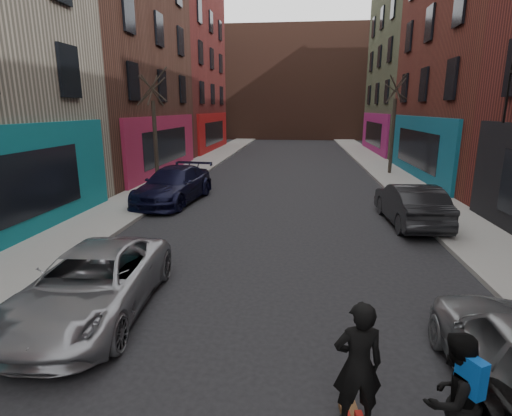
% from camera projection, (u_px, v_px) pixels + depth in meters
% --- Properties ---
extents(sidewalk_left, '(2.50, 84.00, 0.13)m').
position_uv_depth(sidewalk_left, '(210.00, 159.00, 31.38)').
color(sidewalk_left, gray).
rests_on(sidewalk_left, ground).
extents(sidewalk_right, '(2.50, 84.00, 0.13)m').
position_uv_depth(sidewalk_right, '(373.00, 161.00, 30.06)').
color(sidewalk_right, gray).
rests_on(sidewalk_right, ground).
extents(building_far, '(40.00, 10.00, 14.00)m').
position_uv_depth(building_far, '(296.00, 85.00, 54.11)').
color(building_far, '#47281E').
rests_on(building_far, ground).
extents(tree_left_far, '(2.00, 2.00, 6.50)m').
position_uv_depth(tree_left_far, '(154.00, 120.00, 18.99)').
color(tree_left_far, black).
rests_on(tree_left_far, sidewalk_left).
extents(tree_right_far, '(2.00, 2.00, 6.80)m').
position_uv_depth(tree_right_far, '(394.00, 115.00, 23.44)').
color(tree_right_far, black).
rests_on(tree_right_far, sidewalk_right).
extents(parked_left_far, '(2.41, 4.71, 1.27)m').
position_uv_depth(parked_left_far, '(93.00, 283.00, 7.75)').
color(parked_left_far, gray).
rests_on(parked_left_far, ground).
extents(parked_left_end, '(2.67, 5.35, 1.49)m').
position_uv_depth(parked_left_end, '(174.00, 185.00, 17.07)').
color(parked_left_end, black).
rests_on(parked_left_end, ground).
extents(parked_right_end, '(1.71, 4.42, 1.43)m').
position_uv_depth(parked_right_end, '(410.00, 204.00, 13.80)').
color(parked_right_end, black).
rests_on(parked_right_end, ground).
extents(skateboarder, '(0.65, 0.46, 1.66)m').
position_uv_depth(skateboarder, '(358.00, 365.00, 4.81)').
color(skateboarder, black).
rests_on(skateboarder, skateboard).
extents(pedestrian, '(0.97, 0.90, 1.59)m').
position_uv_depth(pedestrian, '(452.00, 398.00, 4.43)').
color(pedestrian, black).
rests_on(pedestrian, ground).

